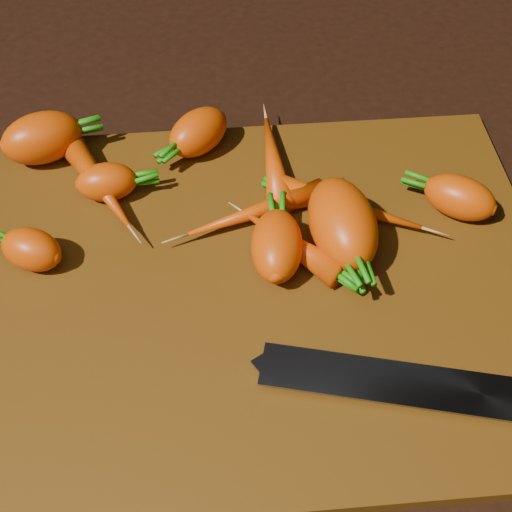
{
  "coord_description": "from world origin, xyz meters",
  "views": [
    {
      "loc": [
        -0.03,
        -0.37,
        0.48
      ],
      "look_at": [
        0.0,
        0.01,
        0.03
      ],
      "focal_mm": 50.0,
      "sensor_mm": 36.0,
      "label": 1
    }
  ],
  "objects": [
    {
      "name": "carrot_0",
      "position": [
        -0.19,
        0.17,
        0.04
      ],
      "size": [
        0.09,
        0.07,
        0.05
      ],
      "primitive_type": "ellipsoid",
      "rotation": [
        0.0,
        0.0,
        0.35
      ],
      "color": "#C94107",
      "rests_on": "cutting_board"
    },
    {
      "name": "carrot_8",
      "position": [
        0.09,
        0.07,
        0.02
      ],
      "size": [
        0.13,
        0.08,
        0.02
      ],
      "primitive_type": "ellipsoid",
      "rotation": [
        0.0,
        0.0,
        -0.48
      ],
      "color": "#C94107",
      "rests_on": "cutting_board"
    },
    {
      "name": "ground",
      "position": [
        0.0,
        0.0,
        -0.01
      ],
      "size": [
        2.0,
        2.0,
        0.01
      ],
      "primitive_type": "cube",
      "color": "black"
    },
    {
      "name": "carrot_6",
      "position": [
        0.19,
        0.06,
        0.03
      ],
      "size": [
        0.08,
        0.07,
        0.04
      ],
      "primitive_type": "ellipsoid",
      "rotation": [
        0.0,
        0.0,
        2.53
      ],
      "color": "#C94107",
      "rests_on": "cutting_board"
    },
    {
      "name": "carrot_9",
      "position": [
        0.03,
        0.02,
        0.03
      ],
      "size": [
        0.09,
        0.09,
        0.03
      ],
      "primitive_type": "ellipsoid",
      "rotation": [
        0.0,
        0.0,
        2.32
      ],
      "color": "#C94107",
      "rests_on": "cutting_board"
    },
    {
      "name": "carrot_3",
      "position": [
        0.02,
        0.02,
        0.03
      ],
      "size": [
        0.05,
        0.08,
        0.04
      ],
      "primitive_type": "ellipsoid",
      "rotation": [
        0.0,
        0.0,
        1.46
      ],
      "color": "#C94107",
      "rests_on": "cutting_board"
    },
    {
      "name": "carrot_2",
      "position": [
        0.08,
        0.03,
        0.04
      ],
      "size": [
        0.07,
        0.1,
        0.06
      ],
      "primitive_type": "ellipsoid",
      "rotation": [
        0.0,
        0.0,
        -1.46
      ],
      "color": "#C94107",
      "rests_on": "cutting_board"
    },
    {
      "name": "carrot_5",
      "position": [
        -0.13,
        0.11,
        0.03
      ],
      "size": [
        0.06,
        0.04,
        0.04
      ],
      "primitive_type": "ellipsoid",
      "rotation": [
        0.0,
        0.0,
        0.07
      ],
      "color": "#C94107",
      "rests_on": "cutting_board"
    },
    {
      "name": "knife",
      "position": [
        0.11,
        -0.12,
        0.02
      ],
      "size": [
        0.33,
        0.11,
        0.02
      ],
      "rotation": [
        0.0,
        0.0,
        -0.25
      ],
      "color": "gray",
      "rests_on": "cutting_board"
    },
    {
      "name": "carrot_10",
      "position": [
        -0.14,
        0.11,
        0.02
      ],
      "size": [
        0.08,
        0.12,
        0.03
      ],
      "primitive_type": "ellipsoid",
      "rotation": [
        0.0,
        0.0,
        5.19
      ],
      "color": "#C94107",
      "rests_on": "cutting_board"
    },
    {
      "name": "carrot_1",
      "position": [
        -0.19,
        0.03,
        0.03
      ],
      "size": [
        0.06,
        0.06,
        0.04
      ],
      "primitive_type": "ellipsoid",
      "rotation": [
        0.0,
        0.0,
        2.68
      ],
      "color": "#C94107",
      "rests_on": "cutting_board"
    },
    {
      "name": "cutting_board",
      "position": [
        0.0,
        0.0,
        0.01
      ],
      "size": [
        0.5,
        0.4,
        0.01
      ],
      "primitive_type": "cube",
      "color": "#532F09",
      "rests_on": "ground"
    },
    {
      "name": "carrot_11",
      "position": [
        0.01,
        0.07,
        0.02
      ],
      "size": [
        0.13,
        0.07,
        0.02
      ],
      "primitive_type": "ellipsoid",
      "rotation": [
        0.0,
        0.0,
        3.48
      ],
      "color": "#C94107",
      "rests_on": "cutting_board"
    },
    {
      "name": "carrot_4",
      "position": [
        -0.04,
        0.17,
        0.03
      ],
      "size": [
        0.08,
        0.08,
        0.04
      ],
      "primitive_type": "ellipsoid",
      "rotation": [
        0.0,
        0.0,
        3.9
      ],
      "color": "#C94107",
      "rests_on": "cutting_board"
    },
    {
      "name": "carrot_7",
      "position": [
        0.03,
        0.13,
        0.02
      ],
      "size": [
        0.03,
        0.12,
        0.03
      ],
      "primitive_type": "ellipsoid",
      "rotation": [
        0.0,
        0.0,
        1.58
      ],
      "color": "#C94107",
      "rests_on": "cutting_board"
    }
  ]
}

